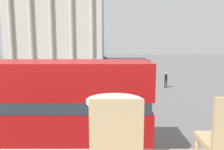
% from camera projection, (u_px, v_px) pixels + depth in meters
% --- Properties ---
extents(double_decker_bus, '(11.05, 2.70, 4.28)m').
position_uv_depth(double_decker_bus, '(17.00, 107.00, 9.05)').
color(double_decker_bus, black).
rests_on(double_decker_bus, ground_plane).
extents(cafe_dining_table, '(0.60, 0.60, 0.73)m').
position_uv_depth(cafe_dining_table, '(115.00, 117.00, 2.31)').
color(cafe_dining_table, '#2D2D30').
rests_on(cafe_dining_table, cafe_floor_slab).
extents(cafe_chair_0, '(0.40, 0.40, 0.91)m').
position_uv_depth(cafe_chair_0, '(117.00, 144.00, 1.75)').
color(cafe_chair_0, tan).
rests_on(cafe_chair_0, cafe_floor_slab).
extents(plaza_building_left, '(23.11, 14.19, 24.01)m').
position_uv_depth(plaza_building_left, '(59.00, 15.00, 54.48)').
color(plaza_building_left, '#BCB2A8').
rests_on(plaza_building_left, ground_plane).
extents(traffic_light_near, '(0.42, 0.24, 4.02)m').
position_uv_depth(traffic_light_near, '(7.00, 87.00, 11.97)').
color(traffic_light_near, black).
rests_on(traffic_light_near, ground_plane).
extents(traffic_light_mid, '(0.42, 0.24, 3.98)m').
position_uv_depth(traffic_light_mid, '(106.00, 73.00, 17.94)').
color(traffic_light_mid, black).
rests_on(traffic_light_mid, ground_plane).
extents(pedestrian_olive, '(0.32, 0.32, 1.79)m').
position_uv_depth(pedestrian_olive, '(124.00, 71.00, 31.55)').
color(pedestrian_olive, '#282B33').
rests_on(pedestrian_olive, ground_plane).
extents(pedestrian_black, '(0.32, 0.32, 1.78)m').
position_uv_depth(pedestrian_black, '(167.00, 79.00, 24.63)').
color(pedestrian_black, '#282B33').
rests_on(pedestrian_black, ground_plane).
extents(pedestrian_blue, '(0.32, 0.32, 1.70)m').
position_uv_depth(pedestrian_blue, '(71.00, 79.00, 25.12)').
color(pedestrian_blue, '#282B33').
rests_on(pedestrian_blue, ground_plane).
extents(pedestrian_white, '(0.32, 0.32, 1.61)m').
position_uv_depth(pedestrian_white, '(60.00, 71.00, 32.79)').
color(pedestrian_white, '#282B33').
rests_on(pedestrian_white, ground_plane).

